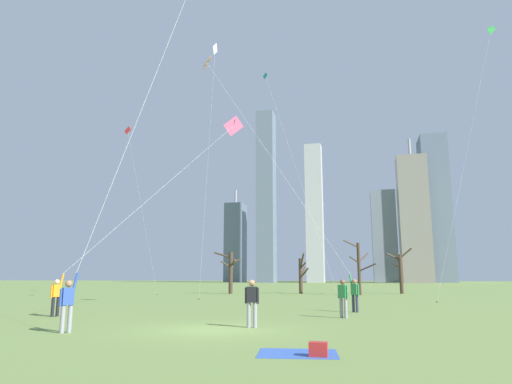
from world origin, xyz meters
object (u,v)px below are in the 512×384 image
kite_flyer_far_back_orange (304,213)px  distant_kite_drifting_right_white (214,62)px  bystander_strolling_midfield (343,296)px  bare_tree_center (359,266)px  distant_kite_drifting_left_green (483,68)px  bare_tree_far_right_edge (230,270)px  kite_flyer_midfield_right_blue (97,226)px  picnic_spot (309,351)px  distant_kite_low_near_trees_red (130,141)px  bare_tree_left_of_center (400,270)px  distant_kite_high_overhead_teal (276,107)px  bystander_watching_nearby (252,301)px  kite_flyer_midfield_left_pink (103,251)px  bare_tree_rightmost (301,274)px

kite_flyer_far_back_orange → distant_kite_drifting_right_white: bearing=126.1°
bystander_strolling_midfield → bare_tree_center: bearing=89.0°
distant_kite_drifting_left_green → bare_tree_far_right_edge: 30.02m
kite_flyer_midfield_right_blue → picnic_spot: bearing=-22.3°
distant_kite_drifting_left_green → bare_tree_center: 20.71m
distant_kite_drifting_right_white → distant_kite_low_near_trees_red: bearing=160.9°
kite_flyer_midfield_right_blue → distant_kite_low_near_trees_red: (-15.54, 29.55, 12.78)m
distant_kite_low_near_trees_red → bare_tree_left_of_center: (27.89, 7.99, -13.73)m
distant_kite_low_near_trees_red → distant_kite_drifting_right_white: size_ratio=0.73×
distant_kite_high_overhead_teal → kite_flyer_midfield_right_blue: bearing=-95.0°
distant_kite_high_overhead_teal → bare_tree_far_right_edge: 18.74m
bare_tree_far_right_edge → distant_kite_low_near_trees_red: bearing=-160.4°
distant_kite_low_near_trees_red → distant_kite_drifting_right_white: distant_kite_drifting_right_white is taller
bare_tree_left_of_center → bystander_watching_nearby: bearing=-102.0°
kite_flyer_far_back_orange → bare_tree_left_of_center: bearing=75.1°
bare_tree_center → bystander_watching_nearby: bearing=-96.3°
picnic_spot → bare_tree_left_of_center: bare_tree_left_of_center is taller
bystander_strolling_midfield → distant_kite_drifting_left_green: (10.79, 16.61, 17.10)m
bare_tree_left_of_center → kite_flyer_midfield_left_pink: bearing=-116.9°
distant_kite_low_near_trees_red → picnic_spot: distant_kite_low_near_trees_red is taller
distant_kite_high_overhead_teal → picnic_spot: 30.29m
picnic_spot → bare_tree_rightmost: bearing=97.9°
distant_kite_drifting_left_green → distant_kite_drifting_right_white: bearing=173.9°
bystander_strolling_midfield → bare_tree_far_right_edge: size_ratio=0.37×
kite_flyer_midfield_right_blue → bystander_watching_nearby: (4.84, 2.16, -2.50)m
kite_flyer_midfield_left_pink → kite_flyer_midfield_right_blue: 7.15m
bystander_watching_nearby → bare_tree_left_of_center: (7.51, 35.37, 1.55)m
bystander_watching_nearby → bystander_strolling_midfield: (2.92, 4.55, 0.00)m
bystander_strolling_midfield → kite_flyer_far_back_orange: bearing=114.3°
bare_tree_left_of_center → bare_tree_far_right_edge: size_ratio=1.09×
kite_flyer_midfield_left_pink → bystander_watching_nearby: bearing=-25.6°
bare_tree_rightmost → bare_tree_far_right_edge: bearing=-162.1°
bare_tree_rightmost → bystander_watching_nearby: bearing=-85.3°
kite_flyer_midfield_right_blue → picnic_spot: 8.69m
kite_flyer_midfield_left_pink → bare_tree_center: size_ratio=2.20×
bystander_watching_nearby → distant_kite_low_near_trees_red: (-20.38, 27.39, 15.28)m
kite_flyer_midfield_left_pink → distant_kite_high_overhead_teal: (5.52, 16.06, 12.86)m
picnic_spot → bare_tree_rightmost: bare_tree_rightmost is taller
bare_tree_left_of_center → bare_tree_rightmost: bearing=-169.3°
distant_kite_high_overhead_teal → bystander_watching_nearby: bearing=-81.8°
distant_kite_drifting_left_green → bare_tree_center: bearing=137.7°
bare_tree_rightmost → bare_tree_center: bearing=-25.1°
distant_kite_low_near_trees_red → distant_kite_drifting_left_green: (34.09, -6.23, 1.82)m
kite_flyer_far_back_orange → distant_kite_high_overhead_teal: (-3.53, 10.51, 10.58)m
bystander_strolling_midfield → bare_tree_center: (0.44, 26.03, 1.84)m
bare_tree_rightmost → bare_tree_far_right_edge: bare_tree_far_right_edge is taller
kite_flyer_midfield_right_blue → distant_kite_drifting_right_white: 32.41m
kite_flyer_midfield_right_blue → bare_tree_left_of_center: 39.53m
kite_flyer_midfield_right_blue → bare_tree_rightmost: kite_flyer_midfield_right_blue is taller
bare_tree_far_right_edge → distant_kite_drifting_right_white: bearing=-87.4°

